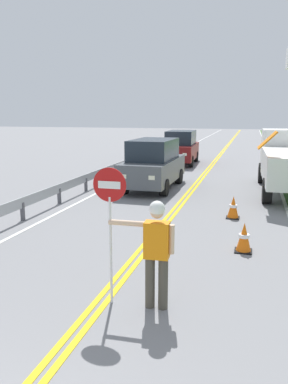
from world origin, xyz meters
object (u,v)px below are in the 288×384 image
object	(u,v)px
flagger_worker	(156,248)
traffic_cone_lead	(244,238)
oncoming_suv_nearest	(154,164)
oncoming_suv_second	(181,147)
stop_sign_paddle	(110,205)
traffic_cone_mid	(233,207)

from	to	relation	value
flagger_worker	traffic_cone_lead	xyz separation A→B (m)	(1.34, 3.09, -0.71)
oncoming_suv_nearest	oncoming_suv_second	size ratio (longest dim) A/B	0.99
stop_sign_paddle	oncoming_suv_nearest	xyz separation A→B (m)	(-1.84, 10.00, -0.65)
stop_sign_paddle	oncoming_suv_nearest	world-z (taller)	stop_sign_paddle
stop_sign_paddle	oncoming_suv_nearest	distance (m)	10.19
oncoming_suv_nearest	oncoming_suv_second	xyz separation A→B (m)	(-0.34, 8.29, 0.00)
traffic_cone_lead	traffic_cone_mid	bearing A→B (deg)	97.63
oncoming_suv_second	traffic_cone_mid	distance (m)	12.89
flagger_worker	traffic_cone_mid	bearing A→B (deg)	81.00
traffic_cone_lead	traffic_cone_mid	xyz separation A→B (m)	(-0.39, 2.90, 0.00)
flagger_worker	stop_sign_paddle	world-z (taller)	stop_sign_paddle
stop_sign_paddle	traffic_cone_lead	bearing A→B (deg)	56.08
flagger_worker	oncoming_suv_nearest	size ratio (longest dim) A/B	0.39
stop_sign_paddle	oncoming_suv_second	distance (m)	18.44
stop_sign_paddle	oncoming_suv_second	xyz separation A→B (m)	(-2.18, 18.30, -0.65)
stop_sign_paddle	traffic_cone_mid	distance (m)	6.42
stop_sign_paddle	traffic_cone_mid	xyz separation A→B (m)	(1.72, 6.03, -1.37)
stop_sign_paddle	traffic_cone_lead	distance (m)	4.02
oncoming_suv_nearest	stop_sign_paddle	bearing A→B (deg)	-79.58
oncoming_suv_nearest	oncoming_suv_second	world-z (taller)	same
stop_sign_paddle	traffic_cone_mid	world-z (taller)	stop_sign_paddle
traffic_cone_lead	flagger_worker	bearing A→B (deg)	-113.39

